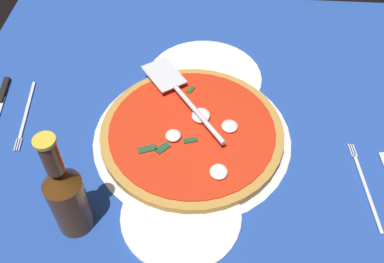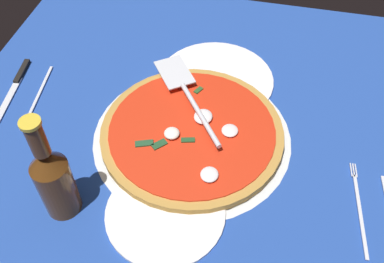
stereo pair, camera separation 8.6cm
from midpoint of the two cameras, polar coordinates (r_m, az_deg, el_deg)
The scene contains 9 objects.
ground_plane at distance 86.20cm, azimuth -1.88°, elevation -2.01°, with size 104.00×104.00×0.80cm, color #21459B.
pizza_pan at distance 86.66cm, azimuth -2.82°, elevation -0.79°, with size 39.18×39.18×0.91cm, color silver.
dinner_plate_left at distance 98.33cm, azimuth -0.82°, elevation 6.88°, with size 25.56×25.56×1.00cm, color white.
dinner_plate_right at distance 76.56cm, azimuth -4.70°, elevation -11.11°, with size 20.83×20.83×1.00cm, color white.
pizza at distance 85.60cm, azimuth -2.83°, elevation -0.24°, with size 35.97×35.97×3.04cm.
pizza_server at distance 89.64cm, azimuth -4.28°, elevation 4.88°, with size 24.28×18.88×1.00cm.
place_setting_near at distance 100.60cm, azimuth -24.70°, elevation 2.40°, with size 20.84×15.71×1.40cm.
place_setting_far at distance 84.36cm, azimuth 21.03°, elevation -7.69°, with size 19.91×13.88×1.40cm.
beer_bottle at distance 72.60cm, azimuth -19.40°, elevation -8.13°, with size 6.08×6.08×22.56cm.
Camera 1 is at (54.02, 2.38, 66.95)cm, focal length 40.82 mm.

